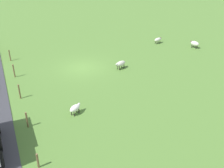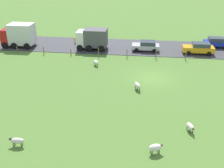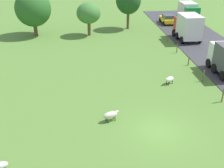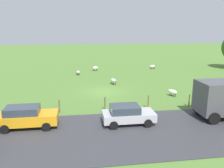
% 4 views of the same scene
% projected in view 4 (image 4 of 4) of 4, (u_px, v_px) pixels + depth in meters
% --- Properties ---
extents(ground_plane, '(160.00, 160.00, 0.00)m').
position_uv_depth(ground_plane, '(104.00, 92.00, 27.81)').
color(ground_plane, '#517A33').
extents(road_strip, '(8.00, 80.00, 0.06)m').
position_uv_depth(road_strip, '(121.00, 133.00, 16.87)').
color(road_strip, '#38383D').
rests_on(road_strip, ground_plane).
extents(sheep_0, '(1.18, 0.75, 0.71)m').
position_uv_depth(sheep_0, '(78.00, 72.00, 37.36)').
color(sheep_0, silver).
rests_on(sheep_0, ground_plane).
extents(sheep_1, '(0.85, 1.17, 0.83)m').
position_uv_depth(sheep_1, '(95.00, 68.00, 40.77)').
color(sheep_1, silver).
rests_on(sheep_1, ground_plane).
extents(sheep_2, '(1.31, 0.90, 0.81)m').
position_uv_depth(sheep_2, '(113.00, 80.00, 31.14)').
color(sheep_2, beige).
rests_on(sheep_2, ground_plane).
extents(sheep_3, '(1.09, 0.93, 0.75)m').
position_uv_depth(sheep_3, '(173.00, 92.00, 25.86)').
color(sheep_3, white).
rests_on(sheep_3, ground_plane).
extents(sheep_4, '(0.50, 1.22, 0.75)m').
position_uv_depth(sheep_4, '(153.00, 66.00, 42.65)').
color(sheep_4, beige).
rests_on(sheep_4, ground_plane).
extents(fence_post_0, '(0.12, 0.12, 1.19)m').
position_uv_depth(fence_post_0, '(59.00, 107.00, 20.80)').
color(fence_post_0, brown).
rests_on(fence_post_0, ground_plane).
extents(fence_post_1, '(0.12, 0.12, 1.29)m').
position_uv_depth(fence_post_1, '(105.00, 104.00, 21.36)').
color(fence_post_1, brown).
rests_on(fence_post_1, ground_plane).
extents(fence_post_2, '(0.12, 0.12, 1.28)m').
position_uv_depth(fence_post_2, '(148.00, 102.00, 21.93)').
color(fence_post_2, brown).
rests_on(fence_post_2, ground_plane).
extents(fence_post_3, '(0.12, 0.12, 1.21)m').
position_uv_depth(fence_post_3, '(189.00, 100.00, 22.52)').
color(fence_post_3, brown).
rests_on(fence_post_3, ground_plane).
extents(car_2, '(2.10, 4.07, 1.50)m').
position_uv_depth(car_2, '(127.00, 114.00, 18.30)').
color(car_2, '#B7B7BC').
rests_on(car_2, road_strip).
extents(car_4, '(2.02, 4.48, 1.65)m').
position_uv_depth(car_4, '(26.00, 117.00, 17.61)').
color(car_4, orange).
rests_on(car_4, road_strip).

